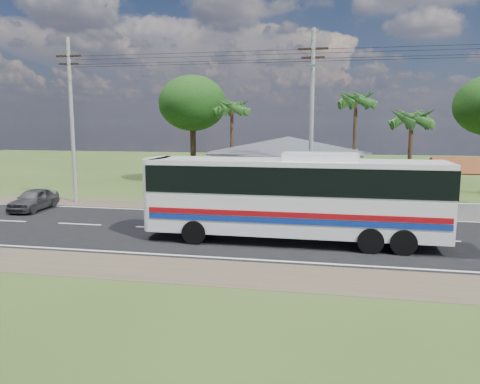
# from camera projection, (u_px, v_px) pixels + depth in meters

# --- Properties ---
(ground) EXTENTS (120.00, 120.00, 0.00)m
(ground) POSITION_uv_depth(u_px,v_px,m) (243.00, 232.00, 23.52)
(ground) COLOR #2E4418
(ground) RESTS_ON ground
(road) EXTENTS (120.00, 16.00, 0.03)m
(road) POSITION_uv_depth(u_px,v_px,m) (243.00, 232.00, 23.51)
(road) COLOR black
(road) RESTS_ON ground
(house) EXTENTS (12.40, 10.00, 5.00)m
(house) POSITION_uv_depth(u_px,v_px,m) (288.00, 160.00, 35.55)
(house) COLOR #C8B185
(house) RESTS_ON ground
(waiting_shed) EXTENTS (5.20, 4.48, 3.35)m
(waiting_shed) POSITION_uv_depth(u_px,v_px,m) (475.00, 167.00, 28.88)
(waiting_shed) COLOR #322012
(waiting_shed) RESTS_ON ground
(concrete_barrier) EXTENTS (7.00, 0.30, 0.90)m
(concrete_barrier) POSITION_uv_depth(u_px,v_px,m) (468.00, 211.00, 26.59)
(concrete_barrier) COLOR #9E9E99
(concrete_barrier) RESTS_ON ground
(utility_poles) EXTENTS (32.80, 2.22, 11.00)m
(utility_poles) POSITION_uv_depth(u_px,v_px,m) (306.00, 117.00, 28.45)
(utility_poles) COLOR #9E9E99
(utility_poles) RESTS_ON ground
(palm_near) EXTENTS (2.80, 2.80, 6.70)m
(palm_near) POSITION_uv_depth(u_px,v_px,m) (412.00, 119.00, 31.53)
(palm_near) COLOR #47301E
(palm_near) RESTS_ON ground
(palm_mid) EXTENTS (2.80, 2.80, 8.20)m
(palm_mid) POSITION_uv_depth(u_px,v_px,m) (356.00, 100.00, 36.35)
(palm_mid) COLOR #47301E
(palm_mid) RESTS_ON ground
(palm_far) EXTENTS (2.80, 2.80, 7.70)m
(palm_far) POSITION_uv_depth(u_px,v_px,m) (232.00, 108.00, 38.82)
(palm_far) COLOR #47301E
(palm_far) RESTS_ON ground
(tree_behind_house) EXTENTS (6.00, 6.00, 9.61)m
(tree_behind_house) POSITION_uv_depth(u_px,v_px,m) (193.00, 103.00, 41.46)
(tree_behind_house) COLOR #47301E
(tree_behind_house) RESTS_ON ground
(coach_bus) EXTENTS (13.29, 2.97, 4.12)m
(coach_bus) POSITION_uv_depth(u_px,v_px,m) (295.00, 192.00, 21.19)
(coach_bus) COLOR white
(coach_bus) RESTS_ON ground
(motorcycle) EXTENTS (2.04, 1.09, 1.02)m
(motorcycle) POSITION_uv_depth(u_px,v_px,m) (434.00, 211.00, 26.23)
(motorcycle) COLOR black
(motorcycle) RESTS_ON ground
(person) EXTENTS (0.72, 0.57, 1.71)m
(person) POSITION_uv_depth(u_px,v_px,m) (415.00, 203.00, 26.99)
(person) COLOR navy
(person) RESTS_ON ground
(small_car) EXTENTS (1.83, 4.07, 1.36)m
(small_car) POSITION_uv_depth(u_px,v_px,m) (34.00, 199.00, 29.26)
(small_car) COLOR #313133
(small_car) RESTS_ON ground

